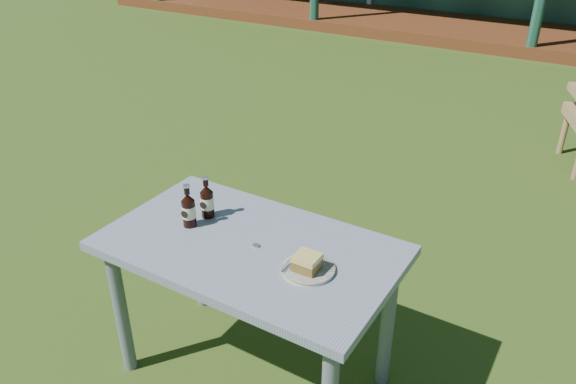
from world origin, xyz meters
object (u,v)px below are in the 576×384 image
Objects in this scene: cola_bottle_near at (207,201)px; plate at (308,269)px; cola_bottle_far at (189,210)px; cake_slice at (307,262)px; cafe_table at (250,264)px.

plate is at bearing -11.60° from cola_bottle_near.
cola_bottle_far reaches higher than cola_bottle_near.
cola_bottle_near is (-0.57, 0.13, 0.03)m from cake_slice.
cake_slice is at bearing -12.57° from cola_bottle_near.
plate is 0.04m from cake_slice.
cola_bottle_near is 0.99× the size of cola_bottle_far.
cola_bottle_near reaches higher than plate.
cola_bottle_far reaches higher than cafe_table.
cake_slice is at bearing -8.17° from cafe_table.
cake_slice is (0.29, -0.04, 0.15)m from cafe_table.
cola_bottle_far is (-0.02, -0.10, 0.00)m from cola_bottle_near.
cola_bottle_near is 0.10m from cola_bottle_far.
cafe_table is 0.31m from plate.
cola_bottle_far is (-0.30, -0.01, 0.18)m from cafe_table.
cafe_table is 0.34m from cola_bottle_near.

